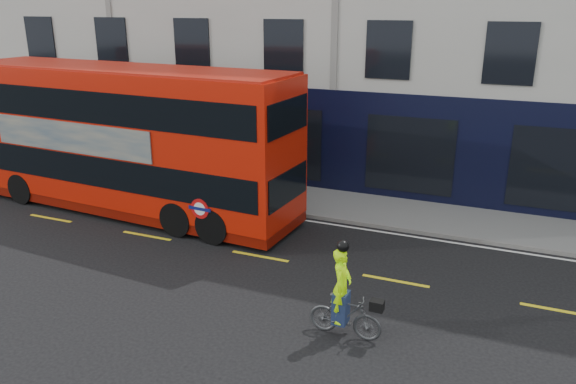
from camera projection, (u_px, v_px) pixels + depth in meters
The scene contains 7 objects.
ground at pixel (236, 278), 15.13m from camera, with size 120.00×120.00×0.00m, color black.
pavement at pixel (318, 202), 20.80m from camera, with size 60.00×3.00×0.12m, color slate.
kerb at pixel (303, 215), 19.49m from camera, with size 60.00×0.12×0.13m, color slate.
road_edge_line at pixel (300, 220), 19.24m from camera, with size 58.00×0.10×0.01m, color silver.
lane_dashes at pixel (260, 256), 16.44m from camera, with size 58.00×0.12×0.01m, color yellow, non-canonical shape.
bus at pixel (128, 139), 19.40m from camera, with size 12.68×3.61×5.05m.
cyclist at pixel (344, 304), 12.29m from camera, with size 1.67×0.63×2.29m.
Camera 1 is at (6.52, -12.02, 7.02)m, focal length 35.00 mm.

